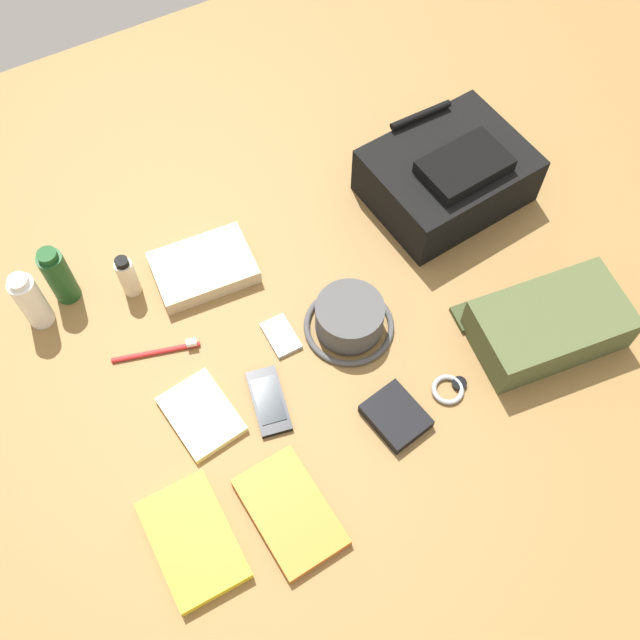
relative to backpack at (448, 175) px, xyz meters
name	(u,v)px	position (x,y,z in m)	size (l,w,h in m)	color
ground_plane	(320,333)	(-0.40, -0.17, -0.08)	(2.64, 2.02, 0.02)	olive
backpack	(448,175)	(0.00, 0.00, 0.00)	(0.34, 0.28, 0.15)	black
toiletry_pouch	(548,323)	(-0.02, -0.39, -0.02)	(0.31, 0.24, 0.09)	#47512D
bucket_hat	(349,319)	(-0.35, -0.19, -0.03)	(0.18, 0.18, 0.08)	#4A4A4A
toothpaste_tube	(31,301)	(-0.87, 0.12, 0.00)	(0.05, 0.05, 0.14)	white
shampoo_bottle	(59,276)	(-0.81, 0.15, 0.01)	(0.05, 0.05, 0.15)	#19471E
lotion_bottle	(128,276)	(-0.69, 0.10, -0.01)	(0.04, 0.04, 0.11)	beige
paperback_novel	(193,541)	(-0.79, -0.43, -0.05)	(0.13, 0.20, 0.02)	yellow
travel_guidebook	(290,512)	(-0.62, -0.46, -0.06)	(0.13, 0.21, 0.02)	orange
cell_phone	(269,401)	(-0.56, -0.26, -0.06)	(0.09, 0.14, 0.01)	black
media_player	(281,336)	(-0.48, -0.15, -0.06)	(0.05, 0.08, 0.01)	#B7B7BC
wristwatch	(449,389)	(-0.25, -0.40, -0.06)	(0.07, 0.06, 0.01)	#99999E
toothbrush	(161,351)	(-0.70, -0.06, -0.06)	(0.17, 0.06, 0.02)	red
wallet	(396,416)	(-0.37, -0.40, -0.05)	(0.09, 0.11, 0.02)	black
notepad	(201,415)	(-0.68, -0.22, -0.06)	(0.11, 0.15, 0.02)	beige
folded_towel	(204,268)	(-0.55, 0.07, -0.05)	(0.20, 0.14, 0.04)	#C6B289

